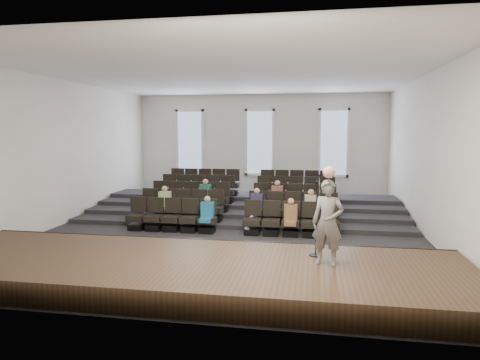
# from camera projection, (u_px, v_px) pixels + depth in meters

# --- Properties ---
(ground) EXTENTS (14.00, 14.00, 0.00)m
(ground) POSITION_uv_depth(u_px,v_px,m) (233.00, 229.00, 14.16)
(ground) COLOR black
(ground) RESTS_ON ground
(ceiling) EXTENTS (12.00, 14.00, 0.02)m
(ceiling) POSITION_uv_depth(u_px,v_px,m) (233.00, 75.00, 13.59)
(ceiling) COLOR white
(ceiling) RESTS_ON ground
(wall_back) EXTENTS (12.00, 0.04, 5.00)m
(wall_back) POSITION_uv_depth(u_px,v_px,m) (260.00, 147.00, 20.75)
(wall_back) COLOR white
(wall_back) RESTS_ON ground
(wall_front) EXTENTS (12.00, 0.04, 5.00)m
(wall_front) POSITION_uv_depth(u_px,v_px,m) (153.00, 176.00, 7.00)
(wall_front) COLOR white
(wall_front) RESTS_ON ground
(wall_left) EXTENTS (0.04, 14.00, 5.00)m
(wall_left) POSITION_uv_depth(u_px,v_px,m) (63.00, 152.00, 14.89)
(wall_left) COLOR white
(wall_left) RESTS_ON ground
(wall_right) EXTENTS (0.04, 14.00, 5.00)m
(wall_right) POSITION_uv_depth(u_px,v_px,m) (429.00, 156.00, 12.85)
(wall_right) COLOR white
(wall_right) RESTS_ON ground
(stage) EXTENTS (11.80, 3.60, 0.50)m
(stage) POSITION_uv_depth(u_px,v_px,m) (189.00, 271.00, 9.13)
(stage) COLOR #3F2C1B
(stage) RESTS_ON ground
(stage_lip) EXTENTS (11.80, 0.06, 0.52)m
(stage_lip) POSITION_uv_depth(u_px,v_px,m) (209.00, 249.00, 10.87)
(stage_lip) COLOR black
(stage_lip) RESTS_ON ground
(risers) EXTENTS (11.80, 4.80, 0.60)m
(risers) POSITION_uv_depth(u_px,v_px,m) (248.00, 207.00, 17.24)
(risers) COLOR black
(risers) RESTS_ON ground
(seating_rows) EXTENTS (6.80, 4.70, 1.67)m
(seating_rows) POSITION_uv_depth(u_px,v_px,m) (241.00, 202.00, 15.59)
(seating_rows) COLOR black
(seating_rows) RESTS_ON ground
(windows) EXTENTS (8.44, 0.10, 3.24)m
(windows) POSITION_uv_depth(u_px,v_px,m) (260.00, 142.00, 20.66)
(windows) COLOR white
(windows) RESTS_ON wall_back
(audience) EXTENTS (5.45, 2.64, 1.10)m
(audience) POSITION_uv_depth(u_px,v_px,m) (243.00, 203.00, 14.46)
(audience) COLOR #1D6792
(audience) RESTS_ON seating_rows
(speaker) EXTENTS (0.73, 0.57, 1.76)m
(speaker) POSITION_uv_depth(u_px,v_px,m) (328.00, 222.00, 8.73)
(speaker) COLOR slate
(speaker) RESTS_ON stage
(mic_stand) EXTENTS (0.28, 0.28, 1.67)m
(mic_stand) POSITION_uv_depth(u_px,v_px,m) (316.00, 234.00, 9.38)
(mic_stand) COLOR black
(mic_stand) RESTS_ON stage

